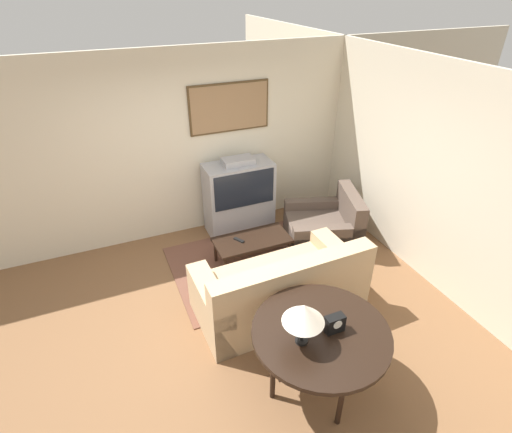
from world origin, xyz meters
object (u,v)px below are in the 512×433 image
armchair (325,228)px  mantel_clock (335,323)px  couch (280,290)px  tv (239,197)px  table_lamp (304,314)px  console_table (321,336)px  coffee_table (252,241)px

armchair → mantel_clock: (-1.27, -2.13, 0.59)m
couch → tv: bearing=-98.0°
mantel_clock → table_lamp: bearing=179.9°
tv → armchair: (1.02, -0.85, -0.31)m
tv → mantel_clock: 3.01m
console_table → table_lamp: (-0.22, -0.03, 0.39)m
couch → armchair: (1.23, 1.02, -0.06)m
mantel_clock → armchair: bearing=59.3°
coffee_table → table_lamp: bearing=-101.2°
couch → console_table: couch is taller
table_lamp → armchair: bearing=53.3°
table_lamp → tv: bearing=79.2°
tv → mantel_clock: tv is taller
mantel_clock → couch: bearing=88.0°
coffee_table → tv: bearing=80.3°
couch → mantel_clock: size_ratio=11.07×
armchair → coffee_table: bearing=-70.6°
tv → mantel_clock: bearing=-94.7°
couch → table_lamp: (-0.36, -1.11, 0.77)m
coffee_table → mantel_clock: 2.17m
tv → armchair: size_ratio=0.97×
armchair → coffee_table: size_ratio=1.21×
couch → armchair: bearing=-141.9°
armchair → console_table: size_ratio=1.00×
console_table → coffee_table: bearing=84.5°
console_table → table_lamp: size_ratio=2.95×
coffee_table → mantel_clock: (-0.10, -2.11, 0.51)m
tv → armchair: tv is taller
armchair → mantel_clock: size_ratio=7.05×
armchair → mantel_clock: 2.55m
table_lamp → mantel_clock: table_lamp is taller
tv → coffee_table: (-0.15, -0.87, -0.22)m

